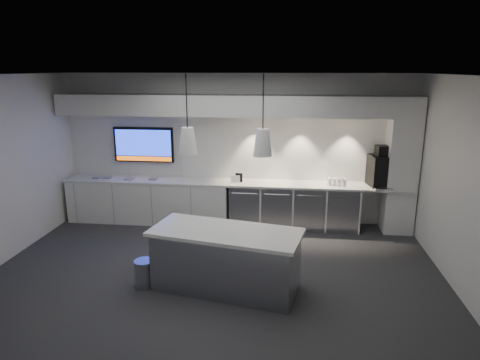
# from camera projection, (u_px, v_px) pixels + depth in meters

# --- Properties ---
(floor) EXTENTS (7.00, 7.00, 0.00)m
(floor) POSITION_uv_depth(u_px,v_px,m) (215.00, 273.00, 6.65)
(floor) COLOR #323234
(floor) RESTS_ON ground
(ceiling) EXTENTS (7.00, 7.00, 0.00)m
(ceiling) POSITION_uv_depth(u_px,v_px,m) (212.00, 75.00, 5.89)
(ceiling) COLOR black
(ceiling) RESTS_ON wall_back
(wall_back) EXTENTS (7.00, 0.00, 7.00)m
(wall_back) POSITION_uv_depth(u_px,v_px,m) (235.00, 149.00, 8.67)
(wall_back) COLOR white
(wall_back) RESTS_ON floor
(wall_front) EXTENTS (7.00, 0.00, 7.00)m
(wall_front) POSITION_uv_depth(u_px,v_px,m) (165.00, 250.00, 3.87)
(wall_front) COLOR white
(wall_front) RESTS_ON floor
(wall_right) EXTENTS (0.00, 7.00, 7.00)m
(wall_right) POSITION_uv_depth(u_px,v_px,m) (464.00, 188.00, 5.88)
(wall_right) COLOR white
(wall_right) RESTS_ON floor
(back_counter) EXTENTS (6.80, 0.65, 0.04)m
(back_counter) POSITION_uv_depth(u_px,v_px,m) (233.00, 183.00, 8.52)
(back_counter) COLOR white
(back_counter) RESTS_ON left_base_cabinets
(left_base_cabinets) EXTENTS (3.30, 0.63, 0.86)m
(left_base_cabinets) POSITION_uv_depth(u_px,v_px,m) (150.00, 201.00, 8.83)
(left_base_cabinets) COLOR white
(left_base_cabinets) RESTS_ON floor
(fridge_unit_a) EXTENTS (0.60, 0.61, 0.85)m
(fridge_unit_a) POSITION_uv_depth(u_px,v_px,m) (246.00, 205.00, 8.60)
(fridge_unit_a) COLOR #92939A
(fridge_unit_a) RESTS_ON floor
(fridge_unit_b) EXTENTS (0.60, 0.61, 0.85)m
(fridge_unit_b) POSITION_uv_depth(u_px,v_px,m) (277.00, 206.00, 8.53)
(fridge_unit_b) COLOR #92939A
(fridge_unit_b) RESTS_ON floor
(fridge_unit_c) EXTENTS (0.60, 0.61, 0.85)m
(fridge_unit_c) POSITION_uv_depth(u_px,v_px,m) (309.00, 207.00, 8.46)
(fridge_unit_c) COLOR #92939A
(fridge_unit_c) RESTS_ON floor
(fridge_unit_d) EXTENTS (0.60, 0.61, 0.85)m
(fridge_unit_d) POSITION_uv_depth(u_px,v_px,m) (341.00, 208.00, 8.39)
(fridge_unit_d) COLOR #92939A
(fridge_unit_d) RESTS_ON floor
(backsplash) EXTENTS (4.60, 0.03, 1.30)m
(backsplash) POSITION_uv_depth(u_px,v_px,m) (295.00, 148.00, 8.50)
(backsplash) COLOR white
(backsplash) RESTS_ON wall_back
(soffit) EXTENTS (6.90, 0.60, 0.40)m
(soffit) POSITION_uv_depth(u_px,v_px,m) (233.00, 105.00, 8.15)
(soffit) COLOR white
(soffit) RESTS_ON wall_back
(column) EXTENTS (0.55, 0.55, 2.60)m
(column) POSITION_uv_depth(u_px,v_px,m) (401.00, 166.00, 8.07)
(column) COLOR white
(column) RESTS_ON floor
(wall_tv) EXTENTS (1.25, 0.07, 0.72)m
(wall_tv) POSITION_uv_depth(u_px,v_px,m) (144.00, 145.00, 8.82)
(wall_tv) COLOR black
(wall_tv) RESTS_ON wall_back
(island) EXTENTS (2.24, 1.31, 0.89)m
(island) POSITION_uv_depth(u_px,v_px,m) (226.00, 260.00, 6.08)
(island) COLOR #92939A
(island) RESTS_ON floor
(bin) EXTENTS (0.31, 0.31, 0.40)m
(bin) POSITION_uv_depth(u_px,v_px,m) (145.00, 273.00, 6.21)
(bin) COLOR #92939A
(bin) RESTS_ON floor
(coffee_machine) EXTENTS (0.50, 0.66, 0.78)m
(coffee_machine) POSITION_uv_depth(u_px,v_px,m) (381.00, 169.00, 8.14)
(coffee_machine) COLOR black
(coffee_machine) RESTS_ON back_counter
(sign_black) EXTENTS (0.14, 0.04, 0.18)m
(sign_black) POSITION_uv_depth(u_px,v_px,m) (239.00, 178.00, 8.47)
(sign_black) COLOR black
(sign_black) RESTS_ON back_counter
(sign_white) EXTENTS (0.18, 0.03, 0.14)m
(sign_white) POSITION_uv_depth(u_px,v_px,m) (235.00, 179.00, 8.43)
(sign_white) COLOR white
(sign_white) RESTS_ON back_counter
(cup_cluster) EXTENTS (0.35, 0.16, 0.14)m
(cup_cluster) POSITION_uv_depth(u_px,v_px,m) (337.00, 182.00, 8.23)
(cup_cluster) COLOR white
(cup_cluster) RESTS_ON back_counter
(tray_a) EXTENTS (0.17, 0.17, 0.02)m
(tray_a) POSITION_uv_depth(u_px,v_px,m) (97.00, 178.00, 8.78)
(tray_a) COLOR gray
(tray_a) RESTS_ON back_counter
(tray_b) EXTENTS (0.17, 0.17, 0.02)m
(tray_b) POSITION_uv_depth(u_px,v_px,m) (107.00, 178.00, 8.77)
(tray_b) COLOR gray
(tray_b) RESTS_ON back_counter
(tray_c) EXTENTS (0.17, 0.17, 0.02)m
(tray_c) POSITION_uv_depth(u_px,v_px,m) (129.00, 179.00, 8.67)
(tray_c) COLOR gray
(tray_c) RESTS_ON back_counter
(tray_d) EXTENTS (0.16, 0.16, 0.02)m
(tray_d) POSITION_uv_depth(u_px,v_px,m) (153.00, 179.00, 8.68)
(tray_d) COLOR gray
(tray_d) RESTS_ON back_counter
(pendant_left) EXTENTS (0.25, 0.25, 1.06)m
(pendant_left) POSITION_uv_depth(u_px,v_px,m) (188.00, 141.00, 5.71)
(pendant_left) COLOR white
(pendant_left) RESTS_ON ceiling
(pendant_right) EXTENTS (0.25, 0.25, 1.06)m
(pendant_right) POSITION_uv_depth(u_px,v_px,m) (263.00, 142.00, 5.59)
(pendant_right) COLOR white
(pendant_right) RESTS_ON ceiling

